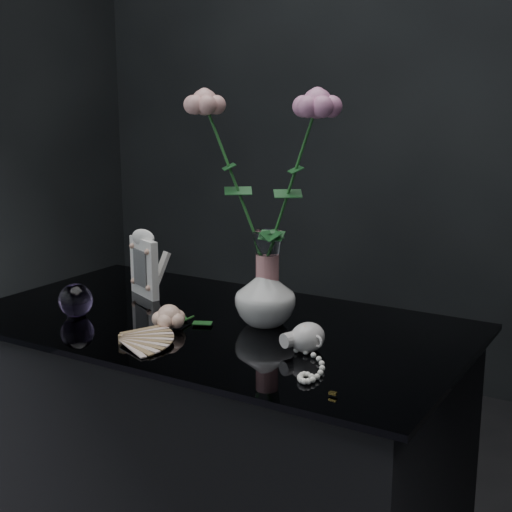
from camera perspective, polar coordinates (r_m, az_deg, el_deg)
The scene contains 9 objects.
table at distance 1.66m, azimuth -3.30°, elevation -17.86°, with size 1.05×0.58×0.76m.
vase at distance 1.46m, azimuth 0.74°, elevation -3.05°, with size 0.12×0.12×0.13m, color silver.
wine_glass at distance 1.46m, azimuth 0.91°, elevation -1.76°, with size 0.06×0.06×0.19m, color white, non-canonical shape.
picture_frame at distance 1.69m, azimuth -8.95°, elevation -0.53°, with size 0.12×0.09×0.16m, color white, non-canonical shape.
paperweight at distance 1.57m, azimuth -14.23°, elevation -3.45°, with size 0.07×0.07×0.07m, color #8C6CB0, non-canonical shape.
paper_fan at distance 1.39m, azimuth -10.72°, elevation -6.48°, with size 0.20×0.16×0.02m, color beige, non-canonical shape.
loose_rose at distance 1.45m, azimuth -6.97°, elevation -4.86°, with size 0.11×0.15×0.05m, color beige, non-canonical shape.
pearl_jar at distance 1.32m, azimuth 4.14°, elevation -6.40°, with size 0.19×0.20×0.06m, color silver, non-canonical shape.
roses at distance 1.42m, azimuth 0.50°, elevation 7.22°, with size 0.30×0.12×0.39m.
Camera 1 is at (0.81, -1.13, 1.22)m, focal length 50.00 mm.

